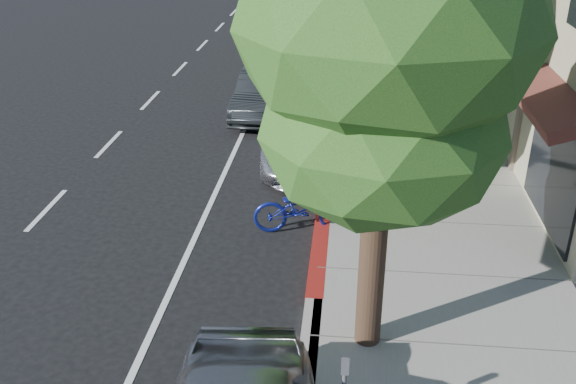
# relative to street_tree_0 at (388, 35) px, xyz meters

# --- Properties ---
(ground) EXTENTS (120.00, 120.00, 0.00)m
(ground) POSITION_rel_street_tree_0_xyz_m (-0.90, 2.00, -4.92)
(ground) COLOR black
(ground) RESTS_ON ground
(sidewalk) EXTENTS (4.60, 56.00, 0.15)m
(sidewalk) POSITION_rel_street_tree_0_xyz_m (1.40, 10.00, -4.85)
(sidewalk) COLOR gray
(sidewalk) RESTS_ON ground
(curb) EXTENTS (0.30, 56.00, 0.15)m
(curb) POSITION_rel_street_tree_0_xyz_m (-0.90, 10.00, -4.85)
(curb) COLOR #9E998E
(curb) RESTS_ON ground
(curb_red_segment) EXTENTS (0.32, 4.00, 0.15)m
(curb_red_segment) POSITION_rel_street_tree_0_xyz_m (-0.90, 3.00, -4.85)
(curb_red_segment) COLOR maroon
(curb_red_segment) RESTS_ON ground
(street_tree_0) EXTENTS (3.96, 3.96, 7.71)m
(street_tree_0) POSITION_rel_street_tree_0_xyz_m (0.00, 0.00, 0.00)
(street_tree_0) COLOR black
(street_tree_0) RESTS_ON ground
(cyclist) EXTENTS (0.58, 0.76, 1.87)m
(cyclist) POSITION_rel_street_tree_0_xyz_m (-0.95, 4.25, -3.99)
(cyclist) COLOR silver
(cyclist) RESTS_ON ground
(bicycle) EXTENTS (2.15, 1.03, 1.09)m
(bicycle) POSITION_rel_street_tree_0_xyz_m (-1.30, 3.62, -4.38)
(bicycle) COLOR navy
(bicycle) RESTS_ON ground
(silver_suv) EXTENTS (2.79, 5.41, 1.46)m
(silver_suv) POSITION_rel_street_tree_0_xyz_m (-1.40, 7.50, -4.19)
(silver_suv) COLOR silver
(silver_suv) RESTS_ON ground
(dark_sedan) EXTENTS (1.63, 4.24, 1.38)m
(dark_sedan) POSITION_rel_street_tree_0_xyz_m (-3.10, 11.00, -4.23)
(dark_sedan) COLOR #212426
(dark_sedan) RESTS_ON ground
(white_pickup) EXTENTS (2.87, 5.74, 1.60)m
(white_pickup) POSITION_rel_street_tree_0_xyz_m (-3.10, 22.51, -4.12)
(white_pickup) COLOR silver
(white_pickup) RESTS_ON ground
(dark_suv_far) EXTENTS (2.46, 4.94, 1.62)m
(dark_suv_far) POSITION_rel_street_tree_0_xyz_m (-1.40, 24.96, -4.11)
(dark_suv_far) COLOR black
(dark_suv_far) RESTS_ON ground
(pedestrian) EXTENTS (0.97, 0.85, 1.69)m
(pedestrian) POSITION_rel_street_tree_0_xyz_m (1.25, 13.56, -3.92)
(pedestrian) COLOR black
(pedestrian) RESTS_ON sidewalk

